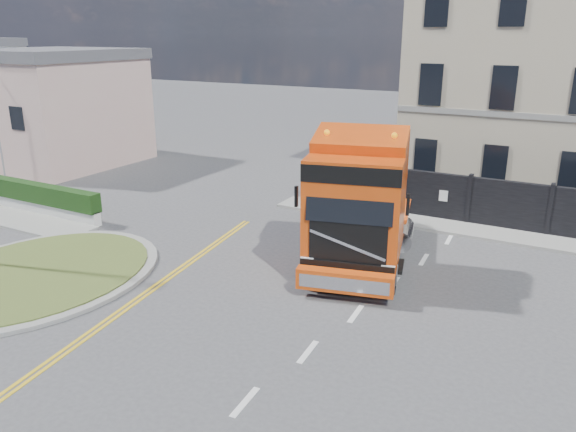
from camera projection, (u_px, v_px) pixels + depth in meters
The scene contains 10 objects.
ground at pixel (272, 287), 17.35m from camera, with size 120.00×120.00×0.00m, color #424244.
traffic_island at pixel (37, 275), 18.02m from camera, with size 6.80×6.80×0.17m.
hedge_wall at pixel (30, 196), 24.30m from camera, with size 8.00×0.55×1.35m.
pavement_side at pixel (10, 218), 23.60m from camera, with size 8.50×1.80×0.10m, color gray.
seaside_bldg_pink at pixel (56, 112), 33.04m from camera, with size 8.00×8.00×6.00m, color #CAA89D.
seaside_bldg_cream at pixel (1, 109), 38.52m from camera, with size 9.00×8.00×5.00m, color beige.
hoarding_fence at pixel (537, 210), 21.55m from camera, with size 18.80×0.25×2.00m.
georgian_building at pixel (555, 70), 26.56m from camera, with size 12.30×10.30×12.80m.
pavement_far at pixel (515, 237), 21.34m from camera, with size 20.00×1.60×0.12m, color gray.
truck at pixel (359, 210), 18.11m from camera, with size 4.55×8.04×4.55m.
Camera 1 is at (8.03, -13.62, 7.49)m, focal length 35.00 mm.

